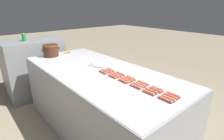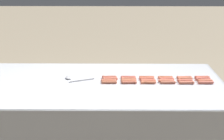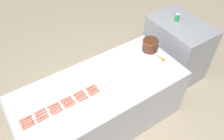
# 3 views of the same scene
# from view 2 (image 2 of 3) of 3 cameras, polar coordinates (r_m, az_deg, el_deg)

# --- Properties ---
(griddle_counter) EXTENTS (0.99, 2.22, 0.85)m
(griddle_counter) POSITION_cam_2_polar(r_m,az_deg,el_deg) (2.73, -3.21, -10.64)
(griddle_counter) COLOR #9EA0A5
(griddle_counter) RESTS_ON ground_plane
(hot_dog_0) EXTENTS (0.03, 0.14, 0.03)m
(hot_dog_0) POSITION_cam_2_polar(r_m,az_deg,el_deg) (2.62, 17.56, -2.29)
(hot_dog_0) COLOR #D56A55
(hot_dog_0) RESTS_ON griddle_counter
(hot_dog_1) EXTENTS (0.03, 0.14, 0.03)m
(hot_dog_1) POSITION_cam_2_polar(r_m,az_deg,el_deg) (2.57, 14.10, -2.35)
(hot_dog_1) COLOR #D26E54
(hot_dog_1) RESTS_ON griddle_counter
(hot_dog_2) EXTENTS (0.03, 0.14, 0.03)m
(hot_dog_2) POSITION_cam_2_polar(r_m,az_deg,el_deg) (2.55, 10.68, -2.33)
(hot_dog_2) COLOR #CB6D53
(hot_dog_2) RESTS_ON griddle_counter
(hot_dog_3) EXTENTS (0.03, 0.13, 0.03)m
(hot_dog_3) POSITION_cam_2_polar(r_m,az_deg,el_deg) (2.52, 7.02, -2.34)
(hot_dog_3) COLOR #D76F4C
(hot_dog_3) RESTS_ON griddle_counter
(hot_dog_4) EXTENTS (0.03, 0.13, 0.03)m
(hot_dog_4) POSITION_cam_2_polar(r_m,az_deg,el_deg) (2.51, 3.28, -2.35)
(hot_dog_4) COLOR #CE684F
(hot_dog_4) RESTS_ON griddle_counter
(hot_dog_5) EXTENTS (0.03, 0.14, 0.03)m
(hot_dog_5) POSITION_cam_2_polar(r_m,az_deg,el_deg) (2.51, -0.55, -2.33)
(hot_dog_5) COLOR #CE6E4F
(hot_dog_5) RESTS_ON griddle_counter
(hot_dog_6) EXTENTS (0.03, 0.14, 0.03)m
(hot_dog_6) POSITION_cam_2_polar(r_m,az_deg,el_deg) (2.65, 17.42, -1.98)
(hot_dog_6) COLOR #D16F4E
(hot_dog_6) RESTS_ON griddle_counter
(hot_dog_7) EXTENTS (0.03, 0.14, 0.03)m
(hot_dog_7) POSITION_cam_2_polar(r_m,az_deg,el_deg) (2.61, 13.84, -2.01)
(hot_dog_7) COLOR #CB6651
(hot_dog_7) RESTS_ON griddle_counter
(hot_dog_8) EXTENTS (0.03, 0.13, 0.03)m
(hot_dog_8) POSITION_cam_2_polar(r_m,az_deg,el_deg) (2.58, 10.32, -2.02)
(hot_dog_8) COLOR #D77156
(hot_dog_8) RESTS_ON griddle_counter
(hot_dog_9) EXTENTS (0.03, 0.14, 0.03)m
(hot_dog_9) POSITION_cam_2_polar(r_m,az_deg,el_deg) (2.55, 6.94, -2.04)
(hot_dog_9) COLOR #D46A52
(hot_dog_9) RESTS_ON griddle_counter
(hot_dog_10) EXTENTS (0.03, 0.13, 0.03)m
(hot_dog_10) POSITION_cam_2_polar(r_m,az_deg,el_deg) (2.54, 3.21, -2.02)
(hot_dog_10) COLOR #CB724E
(hot_dog_10) RESTS_ON griddle_counter
(hot_dog_11) EXTENTS (0.03, 0.14, 0.03)m
(hot_dog_11) POSITION_cam_2_polar(r_m,az_deg,el_deg) (2.54, -0.65, -1.99)
(hot_dog_11) COLOR #CD6F53
(hot_dog_11) RESTS_ON griddle_counter
(hot_dog_12) EXTENTS (0.03, 0.13, 0.03)m
(hot_dog_12) POSITION_cam_2_polar(r_m,az_deg,el_deg) (2.69, 17.04, -1.65)
(hot_dog_12) COLOR #D16454
(hot_dog_12) RESTS_ON griddle_counter
(hot_dog_13) EXTENTS (0.03, 0.14, 0.03)m
(hot_dog_13) POSITION_cam_2_polar(r_m,az_deg,el_deg) (2.65, 13.83, -1.65)
(hot_dog_13) COLOR #CC6D50
(hot_dog_13) RESTS_ON griddle_counter
(hot_dog_14) EXTENTS (0.03, 0.14, 0.03)m
(hot_dog_14) POSITION_cam_2_polar(r_m,az_deg,el_deg) (2.61, 10.41, -1.70)
(hot_dog_14) COLOR #D56956
(hot_dog_14) RESTS_ON griddle_counter
(hot_dog_15) EXTENTS (0.03, 0.14, 0.03)m
(hot_dog_15) POSITION_cam_2_polar(r_m,az_deg,el_deg) (2.59, 6.71, -1.69)
(hot_dog_15) COLOR #CF654E
(hot_dog_15) RESTS_ON griddle_counter
(hot_dog_16) EXTENTS (0.03, 0.14, 0.03)m
(hot_dog_16) POSITION_cam_2_polar(r_m,az_deg,el_deg) (2.57, 3.23, -1.71)
(hot_dog_16) COLOR #CA6E53
(hot_dog_16) RESTS_ON griddle_counter
(hot_dog_17) EXTENTS (0.03, 0.13, 0.03)m
(hot_dog_17) POSITION_cam_2_polar(r_m,az_deg,el_deg) (2.57, -0.38, -1.68)
(hot_dog_17) COLOR #CF6A54
(hot_dog_17) RESTS_ON griddle_counter
(hot_dog_18) EXTENTS (0.03, 0.13, 0.03)m
(hot_dog_18) POSITION_cam_2_polar(r_m,az_deg,el_deg) (2.72, 16.90, -1.33)
(hot_dog_18) COLOR #D5644C
(hot_dog_18) RESTS_ON griddle_counter
(hot_dog_19) EXTENTS (0.03, 0.13, 0.03)m
(hot_dog_19) POSITION_cam_2_polar(r_m,az_deg,el_deg) (2.68, 13.69, -1.37)
(hot_dog_19) COLOR #D46E51
(hot_dog_19) RESTS_ON griddle_counter
(hot_dog_20) EXTENTS (0.03, 0.14, 0.03)m
(hot_dog_20) POSITION_cam_2_polar(r_m,az_deg,el_deg) (2.65, 10.17, -1.37)
(hot_dog_20) COLOR #D6704C
(hot_dog_20) RESTS_ON griddle_counter
(hot_dog_21) EXTENTS (0.03, 0.14, 0.03)m
(hot_dog_21) POSITION_cam_2_polar(r_m,az_deg,el_deg) (2.63, 6.66, -1.37)
(hot_dog_21) COLOR #D66D4E
(hot_dog_21) RESTS_ON griddle_counter
(hot_dog_22) EXTENTS (0.03, 0.14, 0.03)m
(hot_dog_22) POSITION_cam_2_polar(r_m,az_deg,el_deg) (2.61, 3.12, -1.36)
(hot_dog_22) COLOR #D36756
(hot_dog_22) RESTS_ON griddle_counter
(hot_dog_23) EXTENTS (0.03, 0.13, 0.03)m
(hot_dog_23) POSITION_cam_2_polar(r_m,az_deg,el_deg) (2.61, -0.51, -1.35)
(hot_dog_23) COLOR #D16A53
(hot_dog_23) RESTS_ON griddle_counter
(serving_spoon) EXTENTS (0.13, 0.26, 0.02)m
(serving_spoon) POSITION_cam_2_polar(r_m,az_deg,el_deg) (2.62, -7.51, -1.62)
(serving_spoon) COLOR #B7B7BC
(serving_spoon) RESTS_ON griddle_counter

